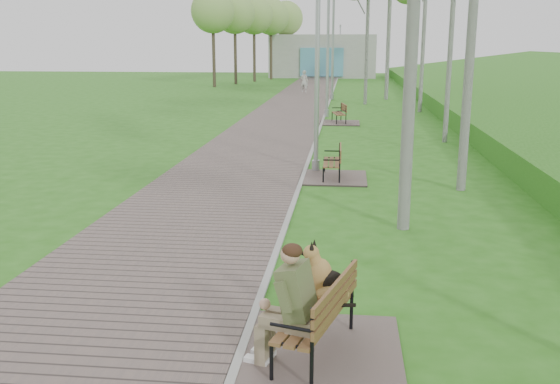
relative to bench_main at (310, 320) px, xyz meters
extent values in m
plane|color=#2A6916|center=(-0.73, 4.67, -0.43)|extent=(120.00, 120.00, 0.00)
cube|color=#645551|center=(-2.48, 26.17, -0.41)|extent=(3.50, 67.00, 0.04)
cube|color=#999993|center=(-0.73, 26.17, -0.40)|extent=(0.10, 67.00, 0.05)
cube|color=#9E9E99|center=(-2.23, 55.67, 1.57)|extent=(10.00, 5.00, 4.00)
cube|color=#4F94B0|center=(-2.23, 53.07, 1.07)|extent=(4.00, 0.20, 2.60)
cube|color=#645551|center=(0.09, 0.05, -0.41)|extent=(1.76, 1.96, 0.04)
cube|color=brown|center=(0.04, 0.05, 0.01)|extent=(0.83, 1.53, 0.04)
cube|color=brown|center=(0.27, -0.02, 0.28)|extent=(0.44, 1.42, 0.32)
cube|color=#645551|center=(0.02, 8.96, -0.41)|extent=(1.62, 1.80, 0.04)
cube|color=brown|center=(-0.03, 8.96, -0.02)|extent=(0.43, 1.36, 0.04)
cube|color=brown|center=(0.18, 8.96, 0.22)|extent=(0.06, 1.35, 0.30)
cube|color=#645551|center=(0.00, 19.78, -0.41)|extent=(1.62, 1.80, 0.04)
cube|color=brown|center=(-0.05, 19.78, -0.02)|extent=(0.63, 1.40, 0.04)
cube|color=brown|center=(0.16, 19.81, 0.22)|extent=(0.26, 1.34, 0.30)
cylinder|color=#A1A4A9|center=(-0.45, 9.77, -0.28)|extent=(0.20, 0.20, 0.30)
cylinder|color=#A1A4A9|center=(-0.45, 9.77, 2.06)|extent=(0.12, 0.12, 4.97)
cylinder|color=#A1A4A9|center=(-0.62, 22.16, -0.27)|extent=(0.21, 0.21, 0.32)
cylinder|color=#A1A4A9|center=(-0.62, 22.16, 2.24)|extent=(0.13, 0.13, 5.33)
cylinder|color=#A1A4A9|center=(-0.63, 30.81, -0.26)|extent=(0.23, 0.23, 0.34)
cylinder|color=#A1A4A9|center=(-0.63, 30.81, 2.42)|extent=(0.14, 0.14, 5.70)
cylinder|color=#A1A4A9|center=(-0.59, 54.99, -0.29)|extent=(0.19, 0.19, 0.28)
cylinder|color=#A1A4A9|center=(-0.59, 54.99, 1.94)|extent=(0.11, 0.11, 4.74)
cylinder|color=#A1A4A9|center=(-0.59, 54.99, 4.36)|extent=(0.17, 0.17, 0.24)
imported|color=silver|center=(-2.61, 35.74, 0.31)|extent=(0.63, 0.52, 1.48)
cylinder|color=silver|center=(3.75, 24.54, 4.37)|extent=(0.18, 0.18, 9.61)
cylinder|color=silver|center=(1.23, 28.18, 3.91)|extent=(0.17, 0.17, 8.68)
cylinder|color=silver|center=(2.53, 31.34, 3.82)|extent=(0.20, 0.20, 8.50)
cylinder|color=silver|center=(4.95, 43.95, 4.55)|extent=(0.18, 0.18, 9.96)
camera|label=1|loc=(0.34, -5.99, 2.80)|focal=40.00mm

